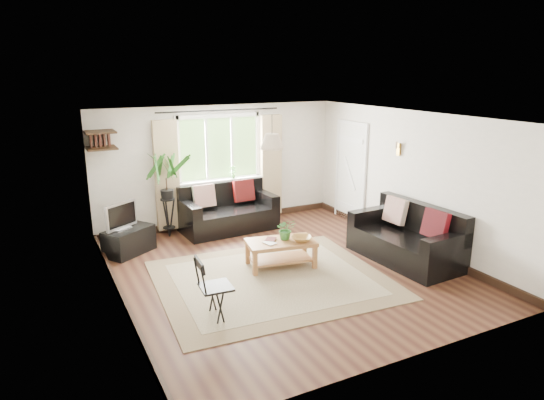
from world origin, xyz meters
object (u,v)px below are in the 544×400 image
sofa_back (229,209)px  sofa_right (405,235)px  palm_stand (167,195)px  coffee_table (281,254)px  folding_chair (216,288)px  tv_stand (129,241)px

sofa_back → sofa_right: 3.42m
sofa_right → palm_stand: 4.32m
palm_stand → coffee_table: bearing=-61.7°
sofa_back → sofa_right: bearing=-57.4°
sofa_back → folding_chair: size_ratio=2.20×
sofa_back → tv_stand: sofa_back is taller
sofa_back → coffee_table: size_ratio=1.69×
sofa_right → sofa_back: bearing=-147.5°
tv_stand → coffee_table: bearing=-73.0°
palm_stand → sofa_right: bearing=-42.8°
tv_stand → folding_chair: 2.85m
sofa_back → folding_chair: 3.51m
sofa_right → tv_stand: size_ratio=2.24×
tv_stand → folding_chair: (0.54, -2.80, 0.19)m
sofa_back → folding_chair: (-1.46, -3.19, -0.02)m
sofa_right → folding_chair: size_ratio=2.26×
coffee_table → palm_stand: size_ratio=0.67×
tv_stand → palm_stand: palm_stand is taller
sofa_back → palm_stand: bearing=169.8°
sofa_right → coffee_table: size_ratio=1.74×
coffee_table → tv_stand: (-2.05, 1.70, 0.00)m
sofa_right → coffee_table: sofa_right is taller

